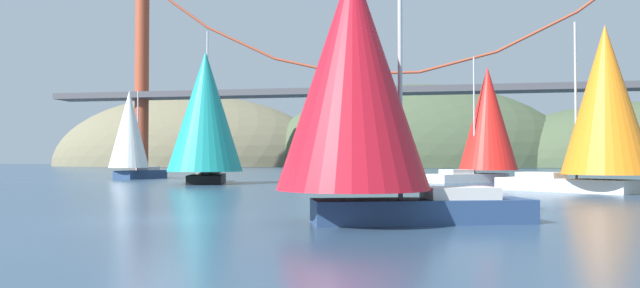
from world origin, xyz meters
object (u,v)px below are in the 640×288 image
Objects in this scene: sailboat_crimson_sail at (357,83)px; sailboat_red_spinnaker at (487,121)px; sailboat_teal_sail at (205,114)px; sailboat_white_mainsail at (130,133)px; sailboat_orange_sail at (602,106)px.

sailboat_red_spinnaker is at bearing 78.61° from sailboat_crimson_sail.
sailboat_teal_sail is (-21.84, -8.34, 0.27)m from sailboat_red_spinnaker.
sailboat_red_spinnaker is 1.13× the size of sailboat_crimson_sail.
sailboat_red_spinnaker reaches higher than sailboat_white_mainsail.
sailboat_white_mainsail is at bearing 139.98° from sailboat_teal_sail.
sailboat_orange_sail is 22.02m from sailboat_crimson_sail.
sailboat_crimson_sail is (14.92, -26.03, -1.14)m from sailboat_teal_sail.
sailboat_red_spinnaker is at bearing 20.90° from sailboat_teal_sail.
sailboat_crimson_sail is (26.21, -35.51, -0.17)m from sailboat_white_mainsail.
sailboat_white_mainsail is 33.16m from sailboat_red_spinnaker.
sailboat_red_spinnaker reaches higher than sailboat_crimson_sail.
sailboat_red_spinnaker is (-4.93, 15.83, 0.12)m from sailboat_orange_sail.
sailboat_crimson_sail is at bearing -101.39° from sailboat_red_spinnaker.
sailboat_orange_sail is 16.58m from sailboat_red_spinnaker.
sailboat_crimson_sail reaches higher than sailboat_white_mainsail.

